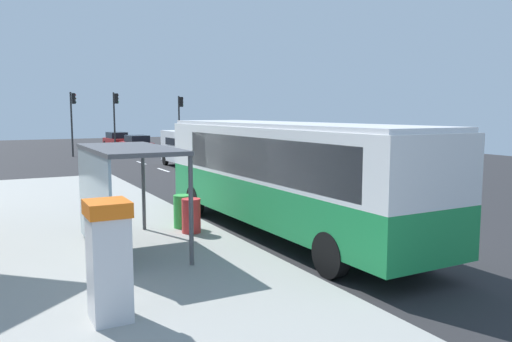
% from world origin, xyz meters
% --- Properties ---
extents(ground_plane, '(56.00, 92.00, 0.04)m').
position_xyz_m(ground_plane, '(0.00, 14.00, -0.02)').
color(ground_plane, '#262628').
extents(sidewalk_platform, '(6.20, 30.00, 0.18)m').
position_xyz_m(sidewalk_platform, '(-6.40, 2.00, 0.09)').
color(sidewalk_platform, '#999993').
rests_on(sidewalk_platform, ground).
extents(lane_stripe_seg_1, '(0.16, 2.20, 0.01)m').
position_xyz_m(lane_stripe_seg_1, '(0.25, -1.00, 0.01)').
color(lane_stripe_seg_1, silver).
rests_on(lane_stripe_seg_1, ground).
extents(lane_stripe_seg_2, '(0.16, 2.20, 0.01)m').
position_xyz_m(lane_stripe_seg_2, '(0.25, 4.00, 0.01)').
color(lane_stripe_seg_2, silver).
rests_on(lane_stripe_seg_2, ground).
extents(lane_stripe_seg_3, '(0.16, 2.20, 0.01)m').
position_xyz_m(lane_stripe_seg_3, '(0.25, 9.00, 0.01)').
color(lane_stripe_seg_3, silver).
rests_on(lane_stripe_seg_3, ground).
extents(lane_stripe_seg_4, '(0.16, 2.20, 0.01)m').
position_xyz_m(lane_stripe_seg_4, '(0.25, 14.00, 0.01)').
color(lane_stripe_seg_4, silver).
rests_on(lane_stripe_seg_4, ground).
extents(lane_stripe_seg_5, '(0.16, 2.20, 0.01)m').
position_xyz_m(lane_stripe_seg_5, '(0.25, 19.00, 0.01)').
color(lane_stripe_seg_5, silver).
rests_on(lane_stripe_seg_5, ground).
extents(lane_stripe_seg_6, '(0.16, 2.20, 0.01)m').
position_xyz_m(lane_stripe_seg_6, '(0.25, 24.00, 0.01)').
color(lane_stripe_seg_6, silver).
rests_on(lane_stripe_seg_6, ground).
extents(lane_stripe_seg_7, '(0.16, 2.20, 0.01)m').
position_xyz_m(lane_stripe_seg_7, '(0.25, 29.00, 0.01)').
color(lane_stripe_seg_7, silver).
rests_on(lane_stripe_seg_7, ground).
extents(bus, '(2.69, 11.05, 3.21)m').
position_xyz_m(bus, '(-1.71, 1.59, 1.84)').
color(bus, '#1E8C47').
rests_on(bus, ground).
extents(white_van, '(2.09, 5.23, 2.30)m').
position_xyz_m(white_van, '(2.20, 19.78, 1.34)').
color(white_van, white).
rests_on(white_van, ground).
extents(sedan_near, '(1.97, 4.46, 1.52)m').
position_xyz_m(sedan_near, '(2.30, 33.02, 0.79)').
color(sedan_near, '#A51919').
rests_on(sedan_near, ground).
extents(sedan_far, '(2.06, 4.50, 1.52)m').
position_xyz_m(sedan_far, '(2.30, 40.48, 0.79)').
color(sedan_far, '#A51919').
rests_on(sedan_far, ground).
extents(ticket_machine, '(0.66, 0.76, 1.94)m').
position_xyz_m(ticket_machine, '(-7.45, -2.61, 1.17)').
color(ticket_machine, silver).
rests_on(ticket_machine, sidewalk_platform).
extents(recycling_bin_red, '(0.52, 0.52, 0.95)m').
position_xyz_m(recycling_bin_red, '(-4.20, 2.36, 0.66)').
color(recycling_bin_red, red).
rests_on(recycling_bin_red, sidewalk_platform).
extents(recycling_bin_green, '(0.52, 0.52, 0.95)m').
position_xyz_m(recycling_bin_green, '(-4.20, 3.06, 0.66)').
color(recycling_bin_green, green).
rests_on(recycling_bin_green, sidewalk_platform).
extents(traffic_light_near_side, '(0.49, 0.28, 4.87)m').
position_xyz_m(traffic_light_near_side, '(5.50, 30.71, 3.25)').
color(traffic_light_near_side, '#2D2D2D').
rests_on(traffic_light_near_side, ground).
extents(traffic_light_far_side, '(0.49, 0.28, 5.08)m').
position_xyz_m(traffic_light_far_side, '(-3.10, 31.51, 3.37)').
color(traffic_light_far_side, '#2D2D2D').
rests_on(traffic_light_far_side, ground).
extents(traffic_light_median, '(0.49, 0.28, 5.14)m').
position_xyz_m(traffic_light_median, '(0.40, 32.31, 3.41)').
color(traffic_light_median, '#2D2D2D').
rests_on(traffic_light_median, ground).
extents(bus_shelter, '(1.80, 4.00, 2.50)m').
position_xyz_m(bus_shelter, '(-6.41, 1.44, 2.10)').
color(bus_shelter, '#4C4C51').
rests_on(bus_shelter, sidewalk_platform).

